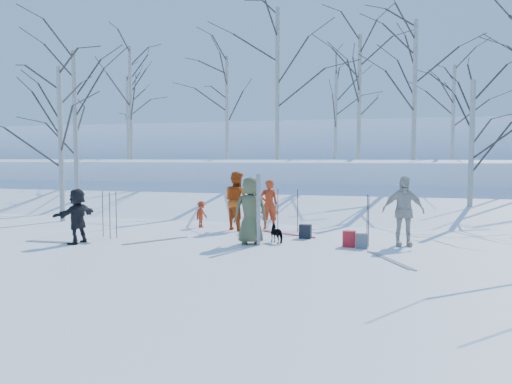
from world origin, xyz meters
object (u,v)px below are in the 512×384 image
(skier_olive_center, at_px, (250,211))
(backpack_red, at_px, (349,239))
(skier_redor_behind, at_px, (237,201))
(skier_red_north, at_px, (269,204))
(dog, at_px, (278,233))
(skier_cream_east, at_px, (403,211))
(skier_red_seated, at_px, (201,214))
(skier_grey_west, at_px, (77,216))
(backpack_dark, at_px, (305,231))
(backpack_grey, at_px, (362,241))

(skier_olive_center, xyz_separation_m, backpack_red, (2.59, 0.29, -0.69))
(backpack_red, bearing_deg, skier_redor_behind, 150.81)
(skier_red_north, distance_m, dog, 2.67)
(skier_red_north, xyz_separation_m, skier_cream_east, (4.16, -2.00, 0.12))
(skier_red_seated, relative_size, backpack_red, 2.10)
(skier_grey_west, distance_m, backpack_dark, 6.31)
(backpack_red, xyz_separation_m, backpack_dark, (-1.34, 1.03, -0.01))
(skier_redor_behind, bearing_deg, backpack_dark, -171.37)
(skier_red_north, distance_m, skier_grey_west, 5.90)
(skier_grey_west, bearing_deg, skier_red_seated, 162.21)
(skier_red_north, relative_size, skier_grey_west, 1.08)
(backpack_grey, bearing_deg, skier_red_seated, 156.06)
(skier_olive_center, bearing_deg, skier_grey_west, -6.80)
(backpack_dark, bearing_deg, skier_olive_center, -133.29)
(skier_cream_east, xyz_separation_m, dog, (-3.27, -0.46, -0.66))
(backpack_dark, bearing_deg, backpack_grey, -34.22)
(skier_red_seated, distance_m, backpack_grey, 5.91)
(skier_red_north, relative_size, skier_redor_behind, 0.86)
(skier_red_north, xyz_separation_m, backpack_dark, (1.48, -1.52, -0.60))
(dog, bearing_deg, skier_red_north, -118.87)
(skier_red_seated, height_order, backpack_grey, skier_red_seated)
(skier_red_north, bearing_deg, dog, 86.64)
(skier_red_north, bearing_deg, backpack_red, 114.70)
(skier_grey_west, bearing_deg, skier_red_north, 143.85)
(skier_olive_center, height_order, skier_grey_west, skier_olive_center)
(skier_red_north, distance_m, skier_redor_behind, 1.06)
(skier_red_north, height_order, backpack_grey, skier_red_north)
(skier_olive_center, xyz_separation_m, dog, (0.66, 0.38, -0.64))
(skier_grey_west, relative_size, backpack_grey, 3.93)
(skier_olive_center, relative_size, backpack_grey, 4.76)
(skier_redor_behind, relative_size, backpack_dark, 4.68)
(skier_red_north, distance_m, backpack_grey, 4.17)
(skier_cream_east, bearing_deg, skier_red_north, 143.80)
(skier_olive_center, bearing_deg, skier_red_seated, -68.35)
(skier_redor_behind, relative_size, backpack_grey, 4.93)
(skier_red_north, relative_size, skier_cream_east, 0.87)
(skier_redor_behind, height_order, skier_grey_west, skier_redor_behind)
(skier_olive_center, relative_size, backpack_dark, 4.52)
(backpack_red, bearing_deg, skier_grey_west, -167.88)
(skier_redor_behind, bearing_deg, skier_grey_west, 80.06)
(backpack_grey, bearing_deg, skier_redor_behind, 151.69)
(skier_grey_west, relative_size, dog, 2.43)
(skier_red_seated, relative_size, backpack_grey, 2.32)
(skier_red_north, relative_size, backpack_red, 3.82)
(skier_olive_center, distance_m, backpack_dark, 1.95)
(skier_red_seated, relative_size, skier_cream_east, 0.48)
(skier_grey_west, relative_size, backpack_red, 3.55)
(skier_grey_west, distance_m, backpack_grey, 7.57)
(dog, bearing_deg, skier_red_seated, -83.78)
(skier_cream_east, bearing_deg, skier_redor_behind, 152.57)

